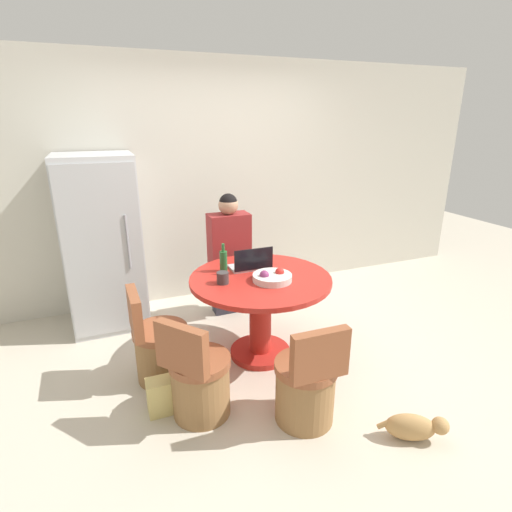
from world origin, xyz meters
name	(u,v)px	position (x,y,z in m)	size (l,w,h in m)	color
ground_plane	(269,362)	(0.00, 0.00, 0.00)	(12.00, 12.00, 0.00)	beige
wall_back	(211,182)	(0.00, 1.65, 1.30)	(7.00, 0.06, 2.60)	beige
refrigerator	(103,243)	(-1.20, 1.26, 0.84)	(0.69, 0.68, 1.68)	silver
dining_table	(260,300)	(-0.02, 0.15, 0.53)	(1.18, 1.18, 0.74)	#B2261E
chair_left_side	(159,349)	(-0.89, 0.13, 0.27)	(0.43, 0.43, 0.77)	olive
chair_near_left_corner	(199,382)	(-0.70, -0.39, 0.27)	(0.49, 0.49, 0.77)	olive
chair_near_camera	(306,387)	(-0.04, -0.72, 0.27)	(0.43, 0.43, 0.77)	olive
person_seated	(228,252)	(-0.04, 0.96, 0.70)	(0.40, 0.37, 1.30)	#2D2D38
laptop	(251,264)	(-0.03, 0.35, 0.78)	(0.35, 0.21, 0.20)	#B7B7BC
fruit_bowl	(272,277)	(0.03, 0.03, 0.77)	(0.32, 0.32, 0.10)	beige
coffee_cup	(223,278)	(-0.35, 0.13, 0.78)	(0.10, 0.10, 0.09)	#383333
bottle	(223,261)	(-0.27, 0.38, 0.83)	(0.06, 0.06, 0.25)	#23602D
cat	(414,427)	(0.52, -1.14, 0.10)	(0.41, 0.28, 0.19)	tan
handbag	(169,394)	(-0.89, -0.27, 0.13)	(0.30, 0.14, 0.26)	tan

